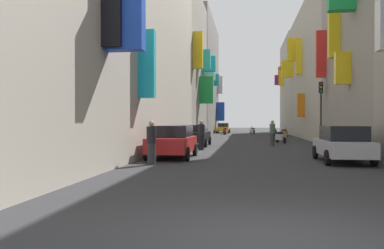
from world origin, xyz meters
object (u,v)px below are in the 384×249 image
object	(u,v)px
pedestrian_near_right	(151,143)
parked_car_red	(173,141)
parked_car_black	(195,135)
scooter_black	(274,132)
pedestrian_near_left	(201,135)
scooter_silver	(281,137)
pedestrian_crossing	(272,133)
parked_car_yellow	(223,128)
scooter_red	(225,131)
parked_car_silver	(342,143)
scooter_orange	(284,133)
traffic_light_near_corner	(321,103)
scooter_white	(252,131)

from	to	relation	value
pedestrian_near_right	parked_car_red	bearing A→B (deg)	84.33
parked_car_black	scooter_black	bearing A→B (deg)	71.27
pedestrian_near_left	scooter_silver	bearing A→B (deg)	57.74
pedestrian_crossing	parked_car_yellow	bearing A→B (deg)	99.73
scooter_red	pedestrian_near_right	xyz separation A→B (m)	(-0.97, -35.17, 0.40)
parked_car_black	scooter_red	xyz separation A→B (m)	(0.82, 23.12, -0.30)
parked_car_yellow	pedestrian_near_right	distance (m)	42.69
pedestrian_crossing	scooter_black	bearing A→B (deg)	85.94
parked_car_silver	scooter_red	xyz separation A→B (m)	(-6.63, 33.27, -0.32)
parked_car_silver	scooter_orange	xyz separation A→B (m)	(-0.04, 24.85, -0.32)
pedestrian_crossing	pedestrian_near_left	bearing A→B (deg)	-133.15
parked_car_yellow	scooter_red	distance (m)	7.55
scooter_orange	traffic_light_near_corner	xyz separation A→B (m)	(1.11, -14.06, 2.50)
scooter_red	pedestrian_near_left	size ratio (longest dim) A/B	1.12
parked_car_red	scooter_silver	bearing A→B (deg)	65.97
scooter_red	traffic_light_near_corner	xyz separation A→B (m)	(7.70, -22.48, 2.50)
scooter_black	pedestrian_near_right	bearing A→B (deg)	-102.11
parked_car_yellow	parked_car_black	bearing A→B (deg)	-90.32
parked_car_silver	scooter_black	xyz separation A→B (m)	(-0.81, 29.72, -0.32)
parked_car_yellow	scooter_black	distance (m)	12.81
parked_car_silver	traffic_light_near_corner	xyz separation A→B (m)	(1.07, 10.78, 2.18)
scooter_white	scooter_red	xyz separation A→B (m)	(-3.46, -3.06, -0.00)
scooter_silver	parked_car_silver	bearing A→B (deg)	-84.97
parked_car_silver	pedestrian_near_left	distance (m)	9.01
scooter_silver	parked_car_red	bearing A→B (deg)	-114.03
scooter_orange	scooter_white	size ratio (longest dim) A/B	0.92
parked_car_silver	scooter_black	size ratio (longest dim) A/B	2.27
parked_car_silver	traffic_light_near_corner	world-z (taller)	traffic_light_near_corner
scooter_orange	pedestrian_crossing	size ratio (longest dim) A/B	1.01
parked_car_red	scooter_white	bearing A→B (deg)	83.31
pedestrian_crossing	pedestrian_near_right	world-z (taller)	pedestrian_crossing
scooter_silver	traffic_light_near_corner	bearing A→B (deg)	-57.98
parked_car_silver	traffic_light_near_corner	distance (m)	11.06
scooter_white	pedestrian_crossing	size ratio (longest dim) A/B	1.09
scooter_black	pedestrian_near_right	xyz separation A→B (m)	(-6.79, -31.63, 0.40)
parked_car_black	scooter_black	size ratio (longest dim) A/B	2.42
scooter_silver	pedestrian_crossing	distance (m)	3.79
pedestrian_near_left	scooter_red	bearing A→B (deg)	90.13
parked_car_yellow	pedestrian_near_right	world-z (taller)	pedestrian_near_right
parked_car_silver	scooter_white	distance (m)	36.46
pedestrian_crossing	pedestrian_near_left	world-z (taller)	pedestrian_crossing
scooter_orange	parked_car_black	bearing A→B (deg)	-116.76
parked_car_yellow	traffic_light_near_corner	xyz separation A→B (m)	(8.35, -29.99, 2.21)
traffic_light_near_corner	scooter_silver	bearing A→B (deg)	122.02
scooter_white	pedestrian_near_right	xyz separation A→B (m)	(-4.43, -38.23, 0.40)
traffic_light_near_corner	scooter_white	bearing A→B (deg)	99.43
scooter_orange	pedestrian_near_left	size ratio (longest dim) A/B	1.01
parked_car_red	parked_car_yellow	bearing A→B (deg)	89.95
scooter_red	parked_car_silver	bearing A→B (deg)	-78.73
parked_car_yellow	parked_car_red	bearing A→B (deg)	-90.05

